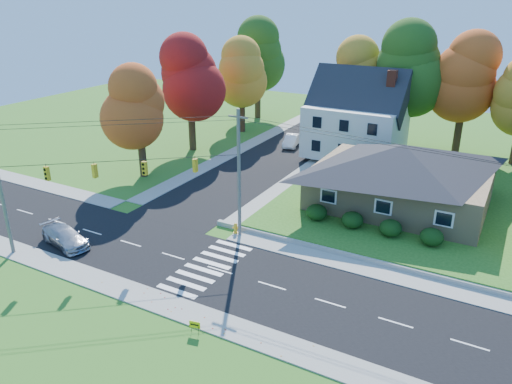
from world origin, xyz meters
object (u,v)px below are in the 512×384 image
ranch_house (401,175)px  fire_hydrant (236,229)px  silver_sedan (65,237)px  white_car (291,141)px

ranch_house → fire_hydrant: 14.89m
silver_sedan → fire_hydrant: 12.80m
ranch_house → white_car: bearing=141.5°
ranch_house → silver_sedan: size_ratio=3.11×
white_car → fire_hydrant: (6.29, -23.62, -0.28)m
silver_sedan → white_car: size_ratio=1.11×
silver_sedan → fire_hydrant: size_ratio=5.18×
silver_sedan → white_car: white_car is taller
ranch_house → silver_sedan: bearing=-137.3°
white_car → fire_hydrant: 24.44m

